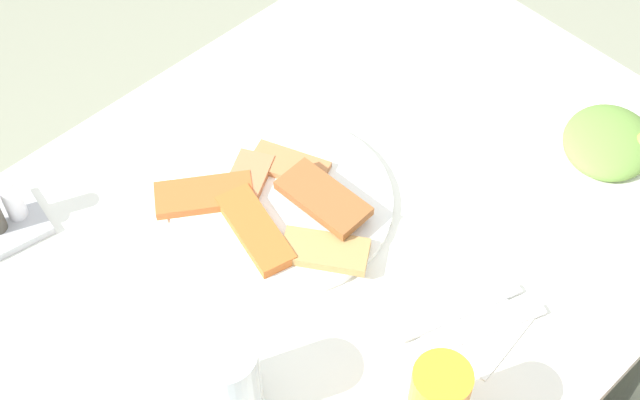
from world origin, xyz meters
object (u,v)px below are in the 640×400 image
object	(u,v)px
drinking_glass	(227,378)
spoon	(483,332)
pide_platter	(279,203)
salad_plate_greens	(608,145)
dining_table	(344,256)
fork	(461,313)
condiment_caddy	(6,215)
paper_napkin	(471,324)

from	to	relation	value
drinking_glass	spoon	bearing A→B (deg)	152.46
pide_platter	salad_plate_greens	distance (m)	0.47
dining_table	fork	world-z (taller)	fork
spoon	drinking_glass	bearing A→B (deg)	-5.55
condiment_caddy	pide_platter	bearing A→B (deg)	141.00
salad_plate_greens	paper_napkin	distance (m)	0.36
drinking_glass	condiment_caddy	xyz separation A→B (m)	(0.05, -0.40, -0.03)
spoon	fork	bearing A→B (deg)	-68.00
paper_napkin	condiment_caddy	world-z (taller)	condiment_caddy
pide_platter	dining_table	bearing A→B (deg)	123.83
salad_plate_greens	drinking_glass	world-z (taller)	drinking_glass
dining_table	spoon	world-z (taller)	spoon
dining_table	fork	distance (m)	0.22
drinking_glass	dining_table	bearing A→B (deg)	-161.67
spoon	condiment_caddy	bearing A→B (deg)	-36.78
fork	condiment_caddy	bearing A→B (deg)	-38.26
dining_table	condiment_caddy	distance (m)	0.46
drinking_glass	fork	size ratio (longest dim) A/B	0.68
dining_table	salad_plate_greens	size ratio (longest dim) A/B	5.29
salad_plate_greens	fork	bearing A→B (deg)	5.25
paper_napkin	condiment_caddy	xyz separation A→B (m)	(0.33, -0.53, 0.02)
paper_napkin	condiment_caddy	bearing A→B (deg)	-57.91
fork	condiment_caddy	distance (m)	0.61
fork	spoon	distance (m)	0.04
salad_plate_greens	drinking_glass	xyz separation A→B (m)	(0.63, -0.08, 0.04)
fork	drinking_glass	bearing A→B (deg)	-2.74
drinking_glass	paper_napkin	world-z (taller)	drinking_glass
spoon	condiment_caddy	size ratio (longest dim) A/B	1.64
salad_plate_greens	fork	size ratio (longest dim) A/B	1.14
fork	paper_napkin	bearing A→B (deg)	108.75
drinking_glass	paper_napkin	xyz separation A→B (m)	(-0.28, 0.13, -0.06)
salad_plate_greens	condiment_caddy	xyz separation A→B (m)	(0.68, -0.48, 0.01)
salad_plate_greens	spoon	xyz separation A→B (m)	(0.35, 0.07, -0.01)
drinking_glass	pide_platter	bearing A→B (deg)	-143.63
dining_table	spoon	xyz separation A→B (m)	(0.00, 0.24, 0.09)
drinking_glass	fork	distance (m)	0.31
dining_table	pide_platter	bearing A→B (deg)	-56.17
salad_plate_greens	paper_napkin	bearing A→B (deg)	8.13
drinking_glass	spoon	world-z (taller)	drinking_glass
drinking_glass	condiment_caddy	world-z (taller)	drinking_glass
pide_platter	drinking_glass	distance (m)	0.29
pide_platter	paper_napkin	size ratio (longest dim) A/B	2.83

